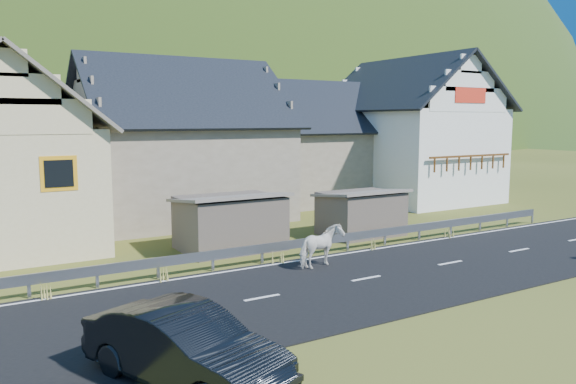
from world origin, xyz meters
TOP-DOWN VIEW (x-y plane):
  - ground at (0.00, 0.00)m, footprint 160.00×160.00m
  - road at (0.00, 0.00)m, footprint 60.00×7.00m
  - lane_markings at (0.00, 0.00)m, footprint 60.00×6.60m
  - guardrail at (-0.00, 3.68)m, footprint 28.10×0.09m
  - shed_left at (-2.00, 6.50)m, footprint 4.30×3.30m
  - shed_right at (4.50, 6.00)m, footprint 3.80×2.90m
  - house_stone_a at (-1.00, 15.00)m, footprint 10.80×9.80m
  - house_stone_b at (9.00, 17.00)m, footprint 9.80×8.80m
  - house_white at (15.00, 14.00)m, footprint 8.80×10.80m
  - mountain at (5.00, 180.00)m, footprint 440.00×280.00m
  - horse at (-0.46, 2.03)m, footprint 1.24×1.95m
  - car at (-7.94, -4.00)m, footprint 3.35×5.05m

SIDE VIEW (x-z plane):
  - mountain at x=5.00m, z-range -150.00..110.00m
  - ground at x=0.00m, z-range 0.00..0.00m
  - road at x=0.00m, z-range 0.00..0.04m
  - lane_markings at x=0.00m, z-range 0.04..0.05m
  - guardrail at x=0.00m, z-range 0.19..0.94m
  - car at x=-7.94m, z-range 0.00..1.57m
  - horse at x=-0.46m, z-range 0.04..1.57m
  - shed_right at x=4.50m, z-range -0.10..2.10m
  - shed_left at x=-2.00m, z-range -0.10..2.30m
  - house_stone_b at x=9.00m, z-range 0.19..8.29m
  - house_stone_a at x=-1.00m, z-range 0.18..9.08m
  - house_white at x=15.00m, z-range 0.21..9.91m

